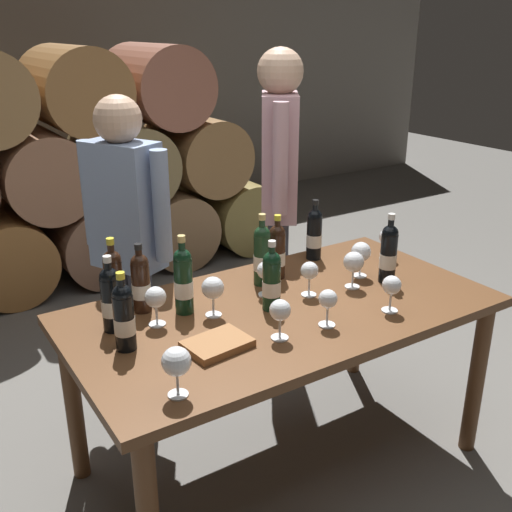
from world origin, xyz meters
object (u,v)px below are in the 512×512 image
(wine_bottle_2, at_px, (314,233))
(wine_glass_4, at_px, (361,253))
(wine_glass_7, at_px, (176,362))
(wine_bottle_8, at_px, (114,281))
(wine_glass_2, at_px, (392,286))
(wine_bottle_7, at_px, (389,253))
(wine_glass_0, at_px, (266,272))
(wine_bottle_1, at_px, (141,282))
(wine_glass_9, at_px, (354,263))
(tasting_notebook, at_px, (217,344))
(wine_bottle_3, at_px, (262,255))
(wine_bottle_9, at_px, (111,298))
(wine_glass_10, at_px, (280,311))
(wine_glass_1, at_px, (213,289))
(wine_bottle_0, at_px, (277,251))
(wine_glass_3, at_px, (387,238))
(wine_bottle_4, at_px, (183,280))
(wine_glass_8, at_px, (328,300))
(wine_glass_5, at_px, (156,298))
(wine_bottle_5, at_px, (124,316))
(wine_bottle_6, at_px, (272,280))
(wine_glass_6, at_px, (309,272))
(taster_seated_left, at_px, (127,234))
(dining_table, at_px, (283,326))
(sommelier_presenting, at_px, (279,182))

(wine_bottle_2, height_order, wine_glass_4, wine_bottle_2)
(wine_glass_4, distance_m, wine_glass_7, 1.16)
(wine_bottle_8, height_order, wine_glass_2, wine_bottle_8)
(wine_bottle_7, bearing_deg, wine_glass_0, 162.32)
(wine_bottle_1, xyz_separation_m, wine_glass_9, (0.84, -0.28, -0.01))
(wine_glass_0, xyz_separation_m, tasting_notebook, (-0.38, -0.27, -0.09))
(wine_bottle_3, distance_m, wine_glass_0, 0.12)
(wine_bottle_9, height_order, wine_glass_10, wine_bottle_9)
(wine_glass_1, bearing_deg, wine_bottle_3, 25.20)
(wine_glass_4, height_order, tasting_notebook, wine_glass_4)
(wine_bottle_0, xyz_separation_m, wine_glass_3, (0.57, -0.10, -0.02))
(wine_bottle_4, height_order, wine_glass_8, wine_bottle_4)
(wine_bottle_4, xyz_separation_m, wine_glass_0, (0.35, -0.04, -0.03))
(wine_glass_9, distance_m, wine_glass_10, 0.55)
(wine_bottle_2, xyz_separation_m, wine_glass_3, (0.29, -0.20, -0.02))
(wine_glass_4, bearing_deg, wine_glass_0, 172.62)
(wine_glass_5, bearing_deg, wine_glass_4, -3.63)
(wine_bottle_2, xyz_separation_m, wine_bottle_4, (-0.78, -0.18, 0.01))
(wine_glass_3, bearing_deg, wine_glass_5, -178.64)
(wine_glass_9, bearing_deg, wine_bottle_5, 178.32)
(wine_bottle_9, distance_m, tasting_notebook, 0.43)
(wine_bottle_1, xyz_separation_m, wine_bottle_2, (0.91, 0.08, 0.00))
(wine_bottle_6, relative_size, wine_glass_2, 1.92)
(wine_bottle_0, xyz_separation_m, wine_glass_4, (0.32, -0.19, -0.01))
(tasting_notebook, bearing_deg, wine_glass_10, -22.42)
(wine_bottle_8, height_order, wine_glass_3, wine_bottle_8)
(wine_glass_10, bearing_deg, wine_bottle_5, 154.87)
(wine_bottle_2, height_order, wine_glass_6, wine_bottle_2)
(wine_bottle_1, xyz_separation_m, wine_glass_4, (0.95, -0.20, -0.01))
(wine_bottle_6, bearing_deg, wine_bottle_9, 163.81)
(wine_bottle_1, relative_size, taster_seated_left, 0.18)
(wine_glass_6, height_order, wine_glass_7, wine_glass_7)
(dining_table, xyz_separation_m, wine_bottle_9, (-0.64, 0.18, 0.22))
(dining_table, relative_size, wine_glass_7, 10.38)
(wine_glass_5, xyz_separation_m, wine_glass_7, (-0.13, -0.46, 0.01))
(wine_bottle_7, distance_m, sommelier_presenting, 0.81)
(wine_glass_7, distance_m, wine_glass_10, 0.48)
(wine_bottle_6, bearing_deg, wine_bottle_0, 51.48)
(dining_table, relative_size, wine_bottle_8, 5.55)
(wine_glass_5, xyz_separation_m, sommelier_presenting, (0.98, 0.62, 0.17))
(tasting_notebook, relative_size, taster_seated_left, 0.14)
(wine_glass_5, bearing_deg, wine_glass_8, -33.23)
(wine_bottle_5, xyz_separation_m, wine_glass_3, (1.36, 0.13, -0.02))
(wine_bottle_5, height_order, wine_bottle_7, wine_bottle_7)
(wine_bottle_1, xyz_separation_m, wine_bottle_8, (-0.09, 0.04, 0.01))
(wine_glass_3, relative_size, wine_glass_7, 0.94)
(wine_bottle_0, xyz_separation_m, wine_glass_0, (-0.15, -0.13, -0.02))
(wine_bottle_3, xyz_separation_m, wine_bottle_9, (-0.69, -0.05, -0.01))
(taster_seated_left, bearing_deg, wine_bottle_4, -89.10)
(wine_bottle_0, relative_size, wine_bottle_8, 0.95)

